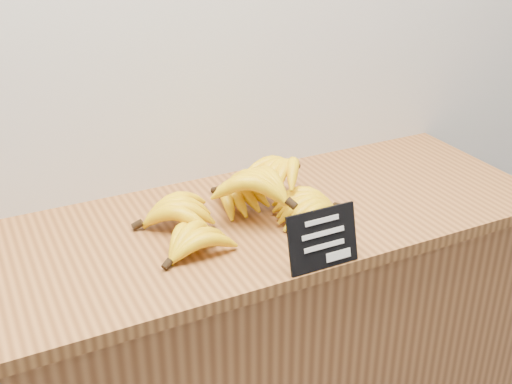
# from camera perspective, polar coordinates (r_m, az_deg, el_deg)

# --- Properties ---
(counter) EXTENTS (1.50, 0.50, 0.90)m
(counter) POSITION_cam_1_polar(r_m,az_deg,el_deg) (1.78, -0.74, -15.98)
(counter) COLOR #945B2F
(counter) RESTS_ON ground
(counter_top) EXTENTS (1.47, 0.54, 0.03)m
(counter_top) POSITION_cam_1_polar(r_m,az_deg,el_deg) (1.51, -0.84, -2.82)
(counter_top) COLOR #965F2E
(counter_top) RESTS_ON counter
(chalkboard_sign) EXTENTS (0.16, 0.04, 0.12)m
(chalkboard_sign) POSITION_cam_1_polar(r_m,az_deg,el_deg) (1.30, 5.97, -4.17)
(chalkboard_sign) COLOR black
(chalkboard_sign) RESTS_ON counter_top
(banana_pile) EXTENTS (0.47, 0.34, 0.12)m
(banana_pile) POSITION_cam_1_polar(r_m,az_deg,el_deg) (1.47, -1.40, -0.80)
(banana_pile) COLOR yellow
(banana_pile) RESTS_ON counter_top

